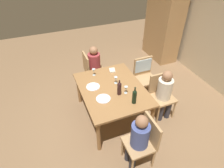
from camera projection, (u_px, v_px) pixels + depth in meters
ground_plane at (112, 115)px, 4.16m from camera, size 10.00×10.00×0.00m
armoire_cabinet at (164, 22)px, 5.53m from camera, size 1.18×0.62×2.18m
dining_table at (112, 91)px, 3.75m from camera, size 1.50×1.18×0.75m
chair_left_end at (91, 68)px, 4.64m from camera, size 0.44×0.44×0.92m
chair_right_end at (144, 140)px, 3.03m from camera, size 0.44×0.44×0.92m
chair_far_right at (161, 92)px, 3.93m from camera, size 0.44×0.44×0.92m
chair_far_left at (144, 72)px, 4.42m from camera, size 0.45×0.44×0.92m
person_woman_host at (95, 64)px, 4.61m from camera, size 0.29×0.33×1.09m
person_man_bearded at (138, 138)px, 2.93m from camera, size 0.28×0.33×1.08m
person_man_guest at (165, 92)px, 3.79m from camera, size 0.34×0.29×1.10m
wine_bottle_tall_green at (134, 96)px, 3.29m from camera, size 0.08×0.08×0.34m
wine_bottle_dark_red at (119, 88)px, 3.48m from camera, size 0.08×0.08×0.31m
wine_glass_near_left at (116, 79)px, 3.76m from camera, size 0.07×0.07×0.15m
wine_glass_centre at (126, 88)px, 3.52m from camera, size 0.07×0.07×0.15m
wine_glass_near_right at (94, 71)px, 3.98m from camera, size 0.07×0.07×0.15m
dinner_plate_host at (93, 87)px, 3.72m from camera, size 0.26×0.26×0.01m
dinner_plate_guest_left at (103, 99)px, 3.45m from camera, size 0.26×0.26×0.01m
folded_napkin at (112, 70)px, 4.16m from camera, size 0.18×0.16×0.03m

